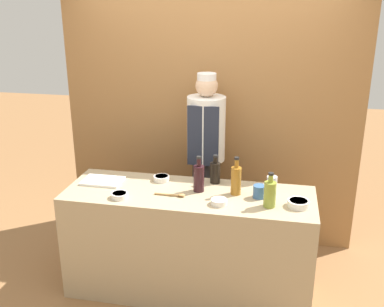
% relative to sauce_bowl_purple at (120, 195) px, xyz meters
% --- Properties ---
extents(ground_plane, '(14.00, 14.00, 0.00)m').
position_rel_sauce_bowl_purple_xyz_m(ground_plane, '(0.50, 0.20, -0.91)').
color(ground_plane, olive).
extents(cabinet_wall, '(2.82, 0.18, 2.40)m').
position_rel_sauce_bowl_purple_xyz_m(cabinet_wall, '(0.50, 1.21, 0.29)').
color(cabinet_wall, olive).
rests_on(cabinet_wall, ground_plane).
extents(counter, '(1.96, 0.65, 0.88)m').
position_rel_sauce_bowl_purple_xyz_m(counter, '(0.50, 0.20, -0.46)').
color(counter, tan).
rests_on(counter, ground_plane).
extents(sauce_bowl_purple, '(0.13, 0.13, 0.04)m').
position_rel_sauce_bowl_purple_xyz_m(sauce_bowl_purple, '(0.00, 0.00, 0.00)').
color(sauce_bowl_purple, white).
rests_on(sauce_bowl_purple, counter).
extents(sauce_bowl_yellow, '(0.12, 0.12, 0.04)m').
position_rel_sauce_bowl_purple_xyz_m(sauce_bowl_yellow, '(0.76, 0.04, 0.00)').
color(sauce_bowl_yellow, white).
rests_on(sauce_bowl_yellow, counter).
extents(sauce_bowl_white, '(0.13, 0.13, 0.04)m').
position_rel_sauce_bowl_purple_xyz_m(sauce_bowl_white, '(0.23, 0.39, 0.00)').
color(sauce_bowl_white, white).
rests_on(sauce_bowl_white, counter).
extents(sauce_bowl_brown, '(0.16, 0.16, 0.05)m').
position_rel_sauce_bowl_purple_xyz_m(sauce_bowl_brown, '(1.33, 0.12, 0.01)').
color(sauce_bowl_brown, white).
rests_on(sauce_bowl_brown, counter).
extents(cutting_board, '(0.32, 0.22, 0.02)m').
position_rel_sauce_bowl_purple_xyz_m(cutting_board, '(-0.24, 0.26, -0.01)').
color(cutting_board, white).
rests_on(cutting_board, counter).
extents(bottle_oil, '(0.09, 0.09, 0.27)m').
position_rel_sauce_bowl_purple_xyz_m(bottle_oil, '(1.12, 0.08, 0.08)').
color(bottle_oil, olive).
rests_on(bottle_oil, counter).
extents(bottle_wine, '(0.09, 0.09, 0.29)m').
position_rel_sauce_bowl_purple_xyz_m(bottle_wine, '(0.57, 0.25, 0.09)').
color(bottle_wine, black).
rests_on(bottle_wine, counter).
extents(bottle_amber, '(0.08, 0.08, 0.30)m').
position_rel_sauce_bowl_purple_xyz_m(bottle_amber, '(0.86, 0.25, 0.10)').
color(bottle_amber, '#9E661E').
rests_on(bottle_amber, counter).
extents(bottle_soy, '(0.08, 0.08, 0.24)m').
position_rel_sauce_bowl_purple_xyz_m(bottle_soy, '(0.67, 0.44, 0.07)').
color(bottle_soy, black).
rests_on(bottle_soy, counter).
extents(cup_steel, '(0.08, 0.08, 0.10)m').
position_rel_sauce_bowl_purple_xyz_m(cup_steel, '(1.13, 0.41, 0.03)').
color(cup_steel, '#B7B7BC').
rests_on(cup_steel, counter).
extents(cup_blue, '(0.09, 0.09, 0.10)m').
position_rel_sauce_bowl_purple_xyz_m(cup_blue, '(1.04, 0.22, 0.03)').
color(cup_blue, '#386093').
rests_on(cup_blue, counter).
extents(wooden_spoon, '(0.24, 0.04, 0.02)m').
position_rel_sauce_bowl_purple_xyz_m(wooden_spoon, '(0.40, 0.11, -0.01)').
color(wooden_spoon, '#B2844C').
rests_on(wooden_spoon, counter).
extents(chef_center, '(0.34, 0.34, 1.71)m').
position_rel_sauce_bowl_purple_xyz_m(chef_center, '(0.52, 0.86, 0.02)').
color(chef_center, '#28282D').
rests_on(chef_center, ground_plane).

